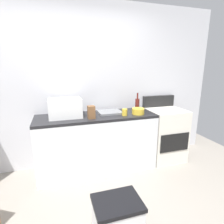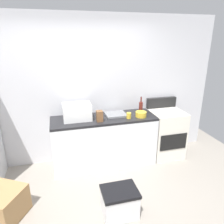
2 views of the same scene
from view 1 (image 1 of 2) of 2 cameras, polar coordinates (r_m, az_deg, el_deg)
The scene contains 10 objects.
wall_back at distance 3.01m, azimuth -12.22°, elevation 7.66°, with size 5.00×0.10×2.60m, color silver.
kitchen_counter at distance 2.93m, azimuth -4.77°, elevation -9.49°, with size 1.80×0.60×0.90m.
stove_oven at distance 3.38m, azimuth 15.94°, elevation -6.42°, with size 0.60×0.61×1.10m.
microwave at distance 2.73m, azimuth -14.40°, elevation 1.25°, with size 0.46×0.34×0.27m, color white.
sink_basin at distance 2.89m, azimuth -0.73°, elevation -0.02°, with size 0.36×0.32×0.03m, color slate.
wine_bottle at distance 3.05m, azimuth 7.88°, elevation 2.41°, with size 0.07×0.07×0.30m.
coffee_mug at distance 2.75m, azimuth 3.97°, elevation -0.06°, with size 0.08×0.08×0.10m, color gold.
knife_block at distance 2.60m, azimuth -6.47°, elevation -0.05°, with size 0.10×0.10×0.18m, color brown.
mixing_bowl at distance 2.86m, azimuth 8.15°, elevation 0.27°, with size 0.19×0.19×0.09m, color gold.
storage_bin at distance 2.06m, azimuth 1.62°, elevation -30.00°, with size 0.46×0.36×0.38m.
Camera 1 is at (-0.26, -1.43, 1.63)m, focal length 29.33 mm.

